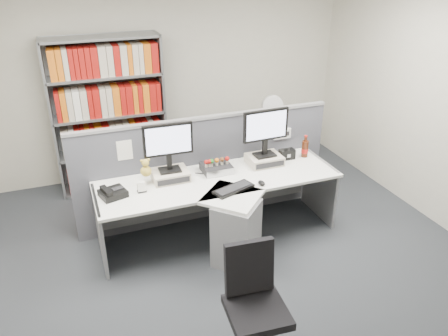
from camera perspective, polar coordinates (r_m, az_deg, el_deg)
name	(u,v)px	position (r m, az deg, el deg)	size (l,w,h in m)	color
ground	(247,279)	(4.52, 2.99, -14.02)	(5.50, 5.50, 0.00)	#33363C
room_shell	(252,104)	(3.63, 3.65, 8.14)	(5.04, 5.54, 2.72)	beige
partition	(206,168)	(5.15, -2.30, 0.04)	(3.00, 0.08, 1.27)	#4C4D56
desk	(226,210)	(4.70, 0.24, -5.37)	(2.60, 1.20, 0.72)	white
monitor_riser_left	(170,175)	(4.74, -6.91, -0.91)	(0.38, 0.31, 0.10)	#C1B5A0
monitor_riser_right	(264,160)	(5.07, 5.20, 1.08)	(0.38, 0.31, 0.10)	#C1B5A0
monitor_left	(168,143)	(4.59, -7.15, 3.13)	(0.51, 0.17, 0.52)	black
monitor_right	(266,129)	(4.93, 5.36, 5.02)	(0.53, 0.18, 0.54)	black
desktop_pc	(216,168)	(4.88, -0.98, -0.01)	(0.31, 0.28, 0.08)	black
figurines	(216,161)	(4.82, -1.08, 0.87)	(0.29, 0.05, 0.09)	#C1B5A0
keyboard	(233,189)	(4.51, 1.22, -2.68)	(0.47, 0.30, 0.03)	black
mouse	(261,183)	(4.63, 4.82, -1.92)	(0.07, 0.10, 0.04)	black
desk_phone	(112,193)	(4.52, -14.10, -3.12)	(0.29, 0.28, 0.10)	black
desk_calendar	(142,188)	(4.54, -10.52, -2.49)	(0.09, 0.07, 0.11)	black
plush_toy	(146,169)	(4.61, -9.98, -0.11)	(0.11, 0.11, 0.20)	gold
speaker	(287,154)	(5.22, 8.06, 1.76)	(0.18, 0.10, 0.12)	black
cola_bottle	(305,149)	(5.30, 10.32, 2.44)	(0.08, 0.08, 0.27)	#3F190A
shelving_unit	(109,117)	(5.94, -14.46, 6.28)	(1.41, 0.40, 2.00)	gray
filing_cabinet	(270,152)	(6.32, 5.91, 2.08)	(0.45, 0.61, 0.70)	gray
desk_fan	(272,108)	(6.08, 6.19, 7.65)	(0.28, 0.17, 0.47)	white
office_chair	(254,301)	(3.56, 3.86, -16.59)	(0.60, 0.62, 0.93)	silver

